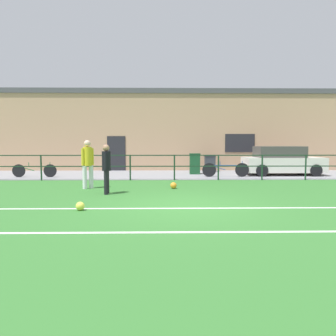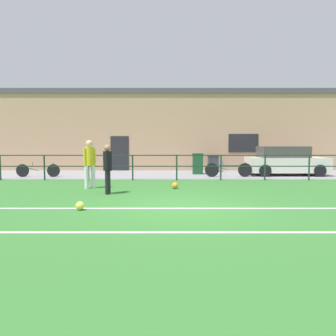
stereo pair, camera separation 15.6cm
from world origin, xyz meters
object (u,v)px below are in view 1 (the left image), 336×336
at_px(player_goalkeeper, 106,166).
at_px(trash_bin_0, 195,164).
at_px(player_striker, 88,161).
at_px(bicycle_parked_0, 34,170).
at_px(soccer_ball_match, 80,206).
at_px(parked_car_red, 282,161).
at_px(trash_bin_1, 210,163).
at_px(bicycle_parked_1, 226,170).
at_px(soccer_ball_spare, 173,185).

distance_m(player_goalkeeper, trash_bin_0, 7.52).
relative_size(player_goalkeeper, player_striker, 0.91).
bearing_deg(player_striker, bicycle_parked_0, 91.83).
xyz_separation_m(soccer_ball_match, trash_bin_0, (3.79, 9.20, 0.47)).
relative_size(soccer_ball_match, parked_car_red, 0.05).
xyz_separation_m(player_goalkeeper, parked_car_red, (8.08, 6.08, -0.19)).
bearing_deg(trash_bin_0, player_striker, -130.35).
distance_m(player_striker, trash_bin_1, 8.82).
relative_size(parked_car_red, bicycle_parked_0, 1.85).
xyz_separation_m(parked_car_red, bicycle_parked_0, (-12.49, -0.95, -0.38)).
bearing_deg(parked_car_red, player_striker, -152.08).
relative_size(soccer_ball_match, trash_bin_0, 0.20).
height_order(player_striker, bicycle_parked_1, player_striker).
distance_m(bicycle_parked_0, trash_bin_1, 9.53).
relative_size(player_striker, soccer_ball_match, 8.16).
height_order(soccer_ball_match, trash_bin_1, trash_bin_1).
xyz_separation_m(bicycle_parked_1, trash_bin_1, (-0.32, 3.02, 0.12)).
bearing_deg(parked_car_red, soccer_ball_match, -133.72).
distance_m(soccer_ball_spare, trash_bin_0, 5.58).
relative_size(soccer_ball_spare, bicycle_parked_0, 0.11).
height_order(soccer_ball_spare, trash_bin_0, trash_bin_0).
distance_m(soccer_ball_match, trash_bin_1, 11.79).
relative_size(soccer_ball_spare, bicycle_parked_1, 0.10).
relative_size(parked_car_red, trash_bin_1, 4.19).
xyz_separation_m(player_striker, soccer_ball_spare, (3.16, -0.11, -0.89)).
xyz_separation_m(player_striker, parked_car_red, (9.00, 4.77, -0.28)).
height_order(soccer_ball_match, bicycle_parked_0, bicycle_parked_0).
relative_size(soccer_ball_spare, trash_bin_0, 0.21).
bearing_deg(trash_bin_1, parked_car_red, -30.99).
bearing_deg(player_striker, bicycle_parked_1, -7.49).
bearing_deg(trash_bin_1, bicycle_parked_1, -83.87).
xyz_separation_m(bicycle_parked_1, trash_bin_0, (-1.37, 1.47, 0.20)).
xyz_separation_m(parked_car_red, trash_bin_1, (-3.45, 2.07, -0.23)).
distance_m(parked_car_red, trash_bin_1, 4.03).
xyz_separation_m(player_goalkeeper, player_striker, (-0.92, 1.31, 0.09)).
bearing_deg(parked_car_red, trash_bin_1, 149.01).
height_order(parked_car_red, bicycle_parked_1, parked_car_red).
distance_m(player_striker, soccer_ball_match, 4.07).
bearing_deg(bicycle_parked_1, trash_bin_1, 96.13).
bearing_deg(bicycle_parked_0, soccer_ball_match, -61.51).
xyz_separation_m(player_striker, bicycle_parked_1, (5.87, 3.82, -0.64)).
bearing_deg(player_striker, soccer_ball_spare, -42.52).
bearing_deg(bicycle_parked_0, soccer_ball_spare, -30.58).
height_order(trash_bin_0, trash_bin_1, trash_bin_0).
bearing_deg(bicycle_parked_0, parked_car_red, 4.33).
relative_size(bicycle_parked_0, bicycle_parked_1, 0.93).
relative_size(player_goalkeeper, soccer_ball_match, 7.46).
relative_size(soccer_ball_spare, trash_bin_1, 0.25).
bearing_deg(bicycle_parked_0, bicycle_parked_1, 0.00).
distance_m(player_goalkeeper, soccer_ball_match, 2.73).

